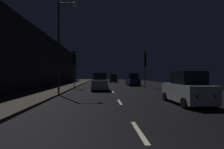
% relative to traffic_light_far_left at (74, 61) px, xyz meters
% --- Properties ---
extents(ground, '(26.88, 84.00, 0.02)m').
position_rel_traffic_light_far_left_xyz_m(ground, '(4.94, 3.86, -3.70)').
color(ground, black).
extents(sidewalk_left, '(4.40, 84.00, 0.15)m').
position_rel_traffic_light_far_left_xyz_m(sidewalk_left, '(-2.30, 3.86, -3.61)').
color(sidewalk_left, '#38332B').
rests_on(sidewalk_left, ground).
extents(building_facade_left, '(0.80, 63.00, 7.93)m').
position_rel_traffic_light_far_left_xyz_m(building_facade_left, '(-4.90, 0.36, 0.28)').
color(building_facade_left, black).
rests_on(building_facade_left, ground).
extents(lane_centerline, '(0.16, 15.13, 0.01)m').
position_rel_traffic_light_far_left_xyz_m(lane_centerline, '(4.94, -11.34, -3.68)').
color(lane_centerline, beige).
rests_on(lane_centerline, ground).
extents(traffic_light_far_left, '(0.31, 0.46, 5.05)m').
position_rel_traffic_light_far_left_xyz_m(traffic_light_far_left, '(0.00, 0.00, 0.00)').
color(traffic_light_far_left, '#38383A').
rests_on(traffic_light_far_left, ground).
extents(traffic_light_far_right, '(0.33, 0.47, 5.07)m').
position_rel_traffic_light_far_left_xyz_m(traffic_light_far_right, '(9.88, 0.71, 0.01)').
color(traffic_light_far_right, '#38383A').
rests_on(traffic_light_far_right, ground).
extents(streetlamp_overhead, '(1.70, 0.44, 8.54)m').
position_rel_traffic_light_far_left_xyz_m(streetlamp_overhead, '(0.21, -7.39, 1.83)').
color(streetlamp_overhead, '#2D2D30').
rests_on(streetlamp_overhead, ground).
extents(car_approaching_headlights, '(1.92, 4.15, 2.09)m').
position_rel_traffic_light_far_left_xyz_m(car_approaching_headlights, '(3.50, -2.94, -2.73)').
color(car_approaching_headlights, '#A5A8AD').
rests_on(car_approaching_headlights, ground).
extents(car_parked_right_far, '(1.94, 4.21, 2.12)m').
position_rel_traffic_light_far_left_xyz_m(car_parked_right_far, '(9.08, 5.75, -2.72)').
color(car_parked_right_far, '#141E51').
rests_on(car_parked_right_far, ground).
extents(car_distant_taillights, '(1.88, 4.08, 2.05)m').
position_rel_traffic_light_far_left_xyz_m(car_distant_taillights, '(6.60, 19.62, -2.75)').
color(car_distant_taillights, '#0F3819').
rests_on(car_distant_taillights, ground).
extents(car_parked_right_near, '(1.89, 4.09, 2.06)m').
position_rel_traffic_light_far_left_xyz_m(car_parked_right_near, '(9.08, -12.72, -2.74)').
color(car_parked_right_near, '#A5A8AD').
rests_on(car_parked_right_near, ground).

